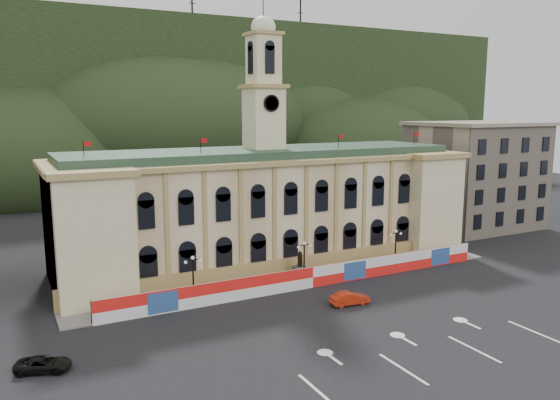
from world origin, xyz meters
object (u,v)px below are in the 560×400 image
black_suv (43,364)px  red_sedan (350,298)px  lamp_center (304,258)px  statue (300,271)px

black_suv → red_sedan: bearing=-67.4°
lamp_center → red_sedan: size_ratio=1.15×
statue → red_sedan: statue is taller
lamp_center → black_suv: bearing=-161.7°
lamp_center → black_suv: 31.69m
statue → black_suv: bearing=-160.0°
lamp_center → black_suv: lamp_center is taller
statue → black_suv: 31.93m
red_sedan → statue: bearing=9.6°
statue → lamp_center: size_ratio=0.72×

